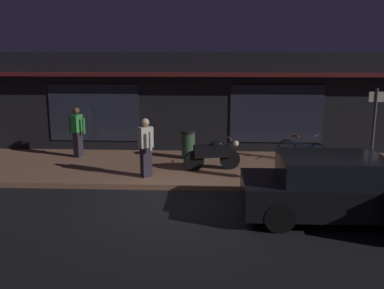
{
  "coord_description": "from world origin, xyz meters",
  "views": [
    {
      "loc": [
        0.99,
        -9.74,
        3.62
      ],
      "look_at": [
        0.39,
        2.4,
        0.95
      ],
      "focal_mm": 39.81,
      "sensor_mm": 36.0,
      "label": 1
    }
  ],
  "objects_px": {
    "sign_post": "(374,123)",
    "trash_bin": "(188,144)",
    "person_bystander": "(146,146)",
    "bicycle_parked": "(302,151)",
    "motorcycle": "(213,154)",
    "parked_car_far": "(335,188)",
    "person_photographer": "(77,131)"
  },
  "relations": [
    {
      "from": "sign_post",
      "to": "trash_bin",
      "type": "distance_m",
      "value": 5.76
    },
    {
      "from": "person_bystander",
      "to": "trash_bin",
      "type": "relative_size",
      "value": 1.8
    },
    {
      "from": "bicycle_parked",
      "to": "trash_bin",
      "type": "distance_m",
      "value": 3.67
    },
    {
      "from": "motorcycle",
      "to": "trash_bin",
      "type": "relative_size",
      "value": 1.81
    },
    {
      "from": "motorcycle",
      "to": "bicycle_parked",
      "type": "relative_size",
      "value": 1.18
    },
    {
      "from": "bicycle_parked",
      "to": "sign_post",
      "type": "distance_m",
      "value": 2.28
    },
    {
      "from": "bicycle_parked",
      "to": "person_bystander",
      "type": "height_order",
      "value": "person_bystander"
    },
    {
      "from": "motorcycle",
      "to": "sign_post",
      "type": "height_order",
      "value": "sign_post"
    },
    {
      "from": "bicycle_parked",
      "to": "trash_bin",
      "type": "xyz_separation_m",
      "value": [
        -3.66,
        0.28,
        0.11
      ]
    },
    {
      "from": "motorcycle",
      "to": "bicycle_parked",
      "type": "bearing_deg",
      "value": 21.36
    },
    {
      "from": "person_bystander",
      "to": "parked_car_far",
      "type": "xyz_separation_m",
      "value": [
        4.54,
        -2.47,
        -0.32
      ]
    },
    {
      "from": "person_bystander",
      "to": "bicycle_parked",
      "type": "bearing_deg",
      "value": 22.2
    },
    {
      "from": "sign_post",
      "to": "person_photographer",
      "type": "bearing_deg",
      "value": 174.91
    },
    {
      "from": "motorcycle",
      "to": "bicycle_parked",
      "type": "height_order",
      "value": "motorcycle"
    },
    {
      "from": "person_photographer",
      "to": "person_bystander",
      "type": "relative_size",
      "value": 1.0
    },
    {
      "from": "person_bystander",
      "to": "parked_car_far",
      "type": "distance_m",
      "value": 5.18
    },
    {
      "from": "bicycle_parked",
      "to": "motorcycle",
      "type": "bearing_deg",
      "value": -158.64
    },
    {
      "from": "person_bystander",
      "to": "sign_post",
      "type": "relative_size",
      "value": 0.7
    },
    {
      "from": "bicycle_parked",
      "to": "parked_car_far",
      "type": "height_order",
      "value": "parked_car_far"
    },
    {
      "from": "person_photographer",
      "to": "trash_bin",
      "type": "relative_size",
      "value": 1.8
    },
    {
      "from": "bicycle_parked",
      "to": "parked_car_far",
      "type": "distance_m",
      "value": 4.41
    },
    {
      "from": "bicycle_parked",
      "to": "person_bystander",
      "type": "bearing_deg",
      "value": -157.8
    },
    {
      "from": "motorcycle",
      "to": "person_bystander",
      "type": "distance_m",
      "value": 2.08
    },
    {
      "from": "person_photographer",
      "to": "sign_post",
      "type": "distance_m",
      "value": 9.38
    },
    {
      "from": "bicycle_parked",
      "to": "sign_post",
      "type": "xyz_separation_m",
      "value": [
        1.98,
        -0.55,
        1.0
      ]
    },
    {
      "from": "person_bystander",
      "to": "sign_post",
      "type": "distance_m",
      "value": 6.85
    },
    {
      "from": "motorcycle",
      "to": "trash_bin",
      "type": "distance_m",
      "value": 1.61
    },
    {
      "from": "parked_car_far",
      "to": "sign_post",
      "type": "bearing_deg",
      "value": 60.74
    },
    {
      "from": "person_photographer",
      "to": "motorcycle",
      "type": "bearing_deg",
      "value": -17.09
    },
    {
      "from": "person_photographer",
      "to": "sign_post",
      "type": "relative_size",
      "value": 0.7
    },
    {
      "from": "trash_bin",
      "to": "parked_car_far",
      "type": "relative_size",
      "value": 0.23
    },
    {
      "from": "person_bystander",
      "to": "person_photographer",
      "type": "bearing_deg",
      "value": 140.08
    }
  ]
}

